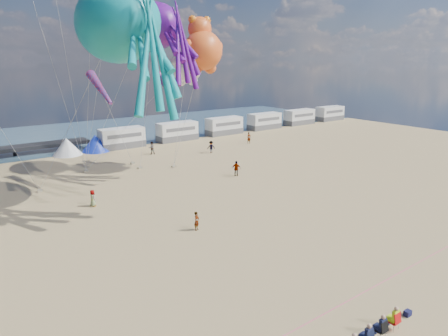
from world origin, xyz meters
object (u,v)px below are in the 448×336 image
motorhome_4 (299,117)px  sandbag_a (40,191)px  beachgoer_1 (152,148)px  windsock_right (165,85)px  sandbag_c (174,166)px  kite_octopus_teal (117,23)px  windsock_mid (100,88)px  sandbag_b (140,168)px  motorhome_3 (264,121)px  beachgoer_5 (249,138)px  beachgoer_0 (93,198)px  cooler_navy (408,313)px  beachgoer_3 (236,169)px  sandbag_e (86,171)px  spectator_row (366,335)px  tent_blue (96,143)px  motorhome_1 (177,131)px  kite_teddy_orange (203,51)px  beachgoer_2 (211,147)px  motorhome_0 (122,138)px  kite_octopus_purple (155,26)px  motorhome_5 (330,113)px  tent_white (67,147)px  sandbag_d (133,163)px  motorhome_2 (224,126)px  standing_person (197,221)px  kite_panda (186,67)px

motorhome_4 → sandbag_a: 54.88m
beachgoer_1 → windsock_right: bearing=94.7°
sandbag_c → kite_octopus_teal: bearing=-144.1°
windsock_mid → sandbag_b: bearing=28.8°
motorhome_3 → beachgoer_5: bearing=-141.6°
motorhome_4 → sandbag_a: motorhome_4 is taller
kite_octopus_teal → beachgoer_0: bearing=-156.0°
cooler_navy → beachgoer_3: beachgoer_3 is taller
sandbag_e → spectator_row: bearing=-88.4°
tent_blue → sandbag_b: size_ratio=8.00×
motorhome_4 → sandbag_a: size_ratio=13.20×
motorhome_1 → kite_teddy_orange: 21.97m
windsock_right → motorhome_3: bearing=30.0°
beachgoer_0 → motorhome_3: bearing=-69.1°
spectator_row → beachgoer_2: 40.54m
motorhome_0 → kite_octopus_purple: size_ratio=0.56×
spectator_row → cooler_navy: spectator_row is taller
motorhome_0 → motorhome_5: size_ratio=1.00×
tent_white → beachgoer_5: bearing=-18.9°
tent_white → beachgoer_1: size_ratio=2.25×
beachgoer_0 → windsock_right: (12.76, 9.58, 9.10)m
beachgoer_3 → motorhome_3: bearing=-91.0°
motorhome_3 → tent_white: (-36.50, 0.00, -0.30)m
spectator_row → beachgoer_3: (12.39, 25.73, 0.23)m
tent_white → sandbag_b: (5.10, -12.61, -1.09)m
motorhome_1 → motorhome_4: same height
tent_white → kite_octopus_teal: 25.40m
sandbag_b → sandbag_e: 6.28m
kite_octopus_teal → sandbag_d: bearing=69.3°
beachgoer_3 → motorhome_2: bearing=-76.8°
beachgoer_3 → windsock_right: bearing=-22.5°
sandbag_b → spectator_row: bearing=-97.8°
beachgoer_1 → beachgoer_2: size_ratio=1.03×
beachgoer_0 → spectator_row: bearing=-178.7°
beachgoer_1 → sandbag_c: size_ratio=3.55×
sandbag_b → kite_teddy_orange: bearing=-35.3°
motorhome_0 → sandbag_c: bearing=-87.0°
motorhome_2 → standing_person: bearing=-129.1°
kite_panda → sandbag_c: bearing=158.3°
tent_blue → beachgoer_2: size_ratio=2.33×
windsock_right → sandbag_b: bearing=-172.0°
tent_blue → beachgoer_0: bearing=-109.5°
motorhome_1 → kite_octopus_purple: kite_octopus_purple is taller
windsock_right → motorhome_2: bearing=40.3°
standing_person → motorhome_2: bearing=18.1°
kite_octopus_purple → standing_person: bearing=-119.7°
beachgoer_3 → kite_octopus_teal: (-12.52, 1.35, 15.10)m
standing_person → sandbag_c: standing_person is taller
kite_octopus_teal → kite_octopus_purple: (7.46, 7.45, 0.54)m
spectator_row → cooler_navy: bearing=1.5°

